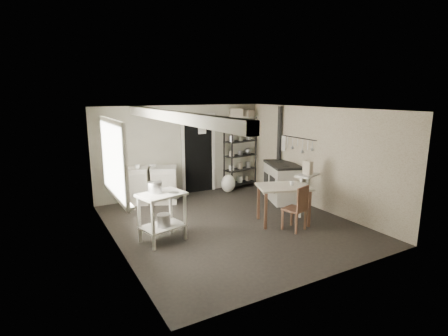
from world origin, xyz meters
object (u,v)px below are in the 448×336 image
stockpot (155,189)px  base_cabinets (150,184)px  prep_table (163,220)px  shelf_rack (240,154)px  chair (294,206)px  stove (282,183)px  work_table (283,205)px  flour_sack (228,183)px

stockpot → base_cabinets: bearing=75.0°
prep_table → stockpot: 0.56m
stockpot → shelf_rack: (3.21, 2.33, 0.01)m
stockpot → chair: stockpot is taller
chair → stove: bearing=42.0°
stockpot → stove: bearing=13.2°
shelf_rack → work_table: 2.91m
stove → prep_table: bearing=-145.4°
stockpot → base_cabinets: 2.33m
prep_table → base_cabinets: bearing=77.5°
chair → flour_sack: size_ratio=1.89×
work_table → chair: (-0.05, -0.40, 0.10)m
prep_table → stove: bearing=15.1°
stockpot → chair: bearing=-18.7°
base_cabinets → flour_sack: bearing=19.7°
base_cabinets → prep_table: bearing=-79.0°
chair → flour_sack: 2.92m
stockpot → stove: stockpot is taller
shelf_rack → flour_sack: (-0.53, -0.26, -0.71)m
prep_table → stockpot: stockpot is taller
prep_table → base_cabinets: base_cabinets is taller
prep_table → flour_sack: size_ratio=1.87×
stove → chair: chair is taller
chair → prep_table: bearing=146.6°
base_cabinets → shelf_rack: bearing=26.3°
shelf_rack → chair: 3.29m
work_table → stockpot: bearing=170.2°
prep_table → stockpot: size_ratio=3.29×
shelf_rack → flour_sack: size_ratio=4.15×
stockpot → chair: size_ratio=0.30×
stove → chair: 1.95m
base_cabinets → stockpot: bearing=-81.5°
base_cabinets → work_table: 3.27m
base_cabinets → work_table: bearing=-30.4°
stockpot → shelf_rack: 3.97m
base_cabinets → chair: 3.57m
prep_table → base_cabinets: size_ratio=0.67×
base_cabinets → stove: 3.21m
base_cabinets → chair: size_ratio=1.48×
stockpot → work_table: size_ratio=0.26×
prep_table → chair: 2.50m
base_cabinets → work_table: (1.92, -2.64, -0.08)m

